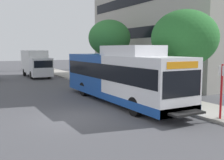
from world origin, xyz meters
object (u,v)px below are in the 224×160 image
Objects in this scene: street_tree_near_stop at (184,38)px; street_tree_mid_block at (109,38)px; bus_stop_sign_pole at (221,87)px; box_truck_background at (36,63)px; transit_bus at (119,76)px.

street_tree_mid_block is at bearing 90.72° from street_tree_near_stop.
box_truck_background reaches higher than bus_stop_sign_pole.
box_truck_background is (-1.11, 18.42, 0.04)m from transit_bus.
transit_bus is at bearing 152.57° from street_tree_near_stop.
bus_stop_sign_pole is at bearing -83.19° from box_truck_background.
transit_bus is at bearing 106.22° from bus_stop_sign_pole.
transit_bus is 4.82m from street_tree_near_stop.
box_truck_background is at bearing 93.45° from transit_bus.
street_tree_mid_block is at bearing -65.85° from box_truck_background.
bus_stop_sign_pole is 0.37× the size of box_truck_background.
box_truck_background is (-4.81, 20.34, -2.38)m from street_tree_near_stop.
street_tree_near_stop is at bearing -76.71° from box_truck_background.
street_tree_mid_block is (1.72, 14.35, 2.84)m from bus_stop_sign_pole.
street_tree_near_stop is (1.84, 4.45, 2.48)m from bus_stop_sign_pole.
transit_bus reaches higher than bus_stop_sign_pole.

